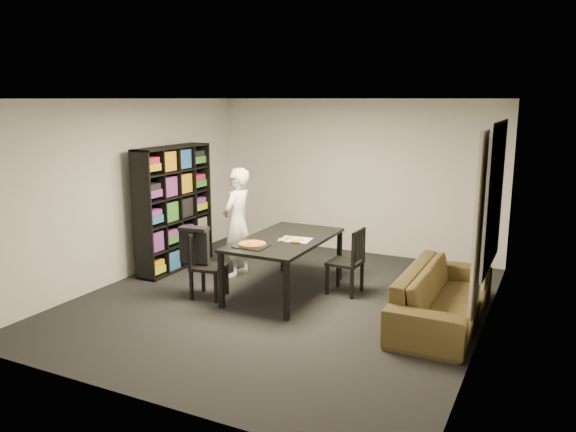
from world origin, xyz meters
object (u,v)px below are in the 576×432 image
at_px(baking_tray, 251,246).
at_px(pepperoni_pizza, 252,244).
at_px(bookshelf, 174,208).
at_px(chair_left, 203,260).
at_px(chair_right, 351,257).
at_px(sofa, 443,296).
at_px(person, 237,223).
at_px(dining_table, 285,243).

distance_m(baking_tray, pepperoni_pizza, 0.05).
height_order(bookshelf, chair_left, bookshelf).
height_order(chair_right, pepperoni_pizza, chair_right).
bearing_deg(pepperoni_pizza, sofa, 11.18).
relative_size(chair_left, chair_right, 0.97).
bearing_deg(baking_tray, chair_left, -176.74).
height_order(pepperoni_pizza, sofa, pepperoni_pizza).
height_order(person, pepperoni_pizza, person).
distance_m(chair_left, pepperoni_pizza, 0.77).
bearing_deg(baking_tray, pepperoni_pizza, 103.40).
relative_size(chair_left, baking_tray, 2.20).
xyz_separation_m(chair_right, person, (-1.79, 0.02, 0.30)).
height_order(chair_right, person, person).
xyz_separation_m(person, baking_tray, (0.79, -0.95, -0.04)).
height_order(chair_left, sofa, chair_left).
distance_m(chair_right, sofa, 1.39).
xyz_separation_m(bookshelf, sofa, (4.18, -0.37, -0.63)).
distance_m(dining_table, chair_right, 0.91).
relative_size(dining_table, chair_right, 2.03).
xyz_separation_m(dining_table, chair_right, (0.82, 0.34, -0.18)).
bearing_deg(chair_right, chair_left, -57.99).
xyz_separation_m(chair_left, sofa, (3.03, 0.54, -0.18)).
bearing_deg(baking_tray, dining_table, 72.69).
distance_m(bookshelf, baking_tray, 2.07).
relative_size(bookshelf, sofa, 0.87).
bearing_deg(bookshelf, sofa, -5.08).
xyz_separation_m(dining_table, pepperoni_pizza, (-0.19, -0.54, 0.09)).
bearing_deg(sofa, person, 81.75).
bearing_deg(bookshelf, chair_right, 1.07).
bearing_deg(chair_left, chair_right, -69.38).
relative_size(baking_tray, sofa, 0.18).
relative_size(person, baking_tray, 4.05).
bearing_deg(bookshelf, baking_tray, -24.96).
xyz_separation_m(bookshelf, baking_tray, (1.87, -0.87, -0.18)).
distance_m(chair_right, person, 1.82).
bearing_deg(baking_tray, sofa, 12.17).
distance_m(chair_left, person, 1.04).
bearing_deg(bookshelf, pepperoni_pizza, -24.06).
distance_m(dining_table, chair_left, 1.11).
bearing_deg(sofa, dining_table, 87.80).
bearing_deg(bookshelf, chair_left, -38.41).
xyz_separation_m(bookshelf, pepperoni_pizza, (1.86, -0.83, -0.16)).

